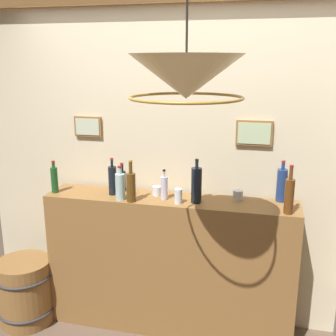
{
  "coord_description": "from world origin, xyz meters",
  "views": [
    {
      "loc": [
        0.66,
        -1.97,
        2.11
      ],
      "look_at": [
        0.0,
        0.8,
        1.35
      ],
      "focal_mm": 43.35,
      "sensor_mm": 36.0,
      "label": 1
    }
  ],
  "objects_px": {
    "glass_tumbler_rocks": "(238,195)",
    "wooden_barrel": "(26,291)",
    "liquor_bottle_bourbon": "(54,179)",
    "liquor_bottle_mezcal": "(112,180)",
    "liquor_bottle_vodka": "(282,185)",
    "liquor_bottle_sherry": "(289,195)",
    "pendant_lamp": "(186,78)",
    "liquor_bottle_amaro": "(122,180)",
    "glass_tumbler_shot": "(157,191)",
    "liquor_bottle_brandy": "(164,187)",
    "liquor_bottle_scotch": "(120,186)",
    "liquor_bottle_port": "(131,186)",
    "liquor_bottle_vermouth": "(196,185)",
    "glass_tumbler_highball": "(178,196)"
  },
  "relations": [
    {
      "from": "liquor_bottle_bourbon",
      "to": "liquor_bottle_scotch",
      "type": "height_order",
      "value": "liquor_bottle_scotch"
    },
    {
      "from": "liquor_bottle_mezcal",
      "to": "wooden_barrel",
      "type": "bearing_deg",
      "value": -164.96
    },
    {
      "from": "liquor_bottle_scotch",
      "to": "liquor_bottle_port",
      "type": "xyz_separation_m",
      "value": [
        0.09,
        -0.02,
        0.01
      ]
    },
    {
      "from": "liquor_bottle_vodka",
      "to": "glass_tumbler_rocks",
      "type": "xyz_separation_m",
      "value": [
        -0.31,
        -0.04,
        -0.09
      ]
    },
    {
      "from": "liquor_bottle_brandy",
      "to": "pendant_lamp",
      "type": "distance_m",
      "value": 1.12
    },
    {
      "from": "liquor_bottle_vermouth",
      "to": "liquor_bottle_mezcal",
      "type": "relative_size",
      "value": 1.12
    },
    {
      "from": "liquor_bottle_vodka",
      "to": "liquor_bottle_bourbon",
      "type": "bearing_deg",
      "value": -173.48
    },
    {
      "from": "liquor_bottle_sherry",
      "to": "liquor_bottle_scotch",
      "type": "bearing_deg",
      "value": 179.74
    },
    {
      "from": "glass_tumbler_highball",
      "to": "liquor_bottle_mezcal",
      "type": "bearing_deg",
      "value": 171.22
    },
    {
      "from": "liquor_bottle_amaro",
      "to": "glass_tumbler_rocks",
      "type": "relative_size",
      "value": 3.09
    },
    {
      "from": "liquor_bottle_brandy",
      "to": "glass_tumbler_highball",
      "type": "distance_m",
      "value": 0.14
    },
    {
      "from": "liquor_bottle_port",
      "to": "glass_tumbler_rocks",
      "type": "height_order",
      "value": "liquor_bottle_port"
    },
    {
      "from": "liquor_bottle_vodka",
      "to": "glass_tumbler_highball",
      "type": "xyz_separation_m",
      "value": [
        -0.73,
        -0.22,
        -0.07
      ]
    },
    {
      "from": "liquor_bottle_brandy",
      "to": "liquor_bottle_port",
      "type": "height_order",
      "value": "liquor_bottle_port"
    },
    {
      "from": "liquor_bottle_scotch",
      "to": "liquor_bottle_sherry",
      "type": "height_order",
      "value": "liquor_bottle_sherry"
    },
    {
      "from": "liquor_bottle_port",
      "to": "wooden_barrel",
      "type": "bearing_deg",
      "value": -175.5
    },
    {
      "from": "liquor_bottle_port",
      "to": "pendant_lamp",
      "type": "distance_m",
      "value": 1.12
    },
    {
      "from": "liquor_bottle_amaro",
      "to": "pendant_lamp",
      "type": "xyz_separation_m",
      "value": [
        0.66,
        -0.82,
        0.83
      ]
    },
    {
      "from": "liquor_bottle_amaro",
      "to": "liquor_bottle_port",
      "type": "distance_m",
      "value": 0.28
    },
    {
      "from": "liquor_bottle_brandy",
      "to": "liquor_bottle_amaro",
      "type": "xyz_separation_m",
      "value": [
        -0.37,
        0.12,
        -0.0
      ]
    },
    {
      "from": "liquor_bottle_vodka",
      "to": "wooden_barrel",
      "type": "height_order",
      "value": "liquor_bottle_vodka"
    },
    {
      "from": "liquor_bottle_bourbon",
      "to": "liquor_bottle_mezcal",
      "type": "height_order",
      "value": "liquor_bottle_mezcal"
    },
    {
      "from": "liquor_bottle_vermouth",
      "to": "glass_tumbler_highball",
      "type": "relative_size",
      "value": 2.97
    },
    {
      "from": "liquor_bottle_bourbon",
      "to": "glass_tumbler_shot",
      "type": "relative_size",
      "value": 3.64
    },
    {
      "from": "liquor_bottle_scotch",
      "to": "liquor_bottle_mezcal",
      "type": "distance_m",
      "value": 0.14
    },
    {
      "from": "glass_tumbler_rocks",
      "to": "liquor_bottle_mezcal",
      "type": "bearing_deg",
      "value": -173.98
    },
    {
      "from": "liquor_bottle_amaro",
      "to": "liquor_bottle_port",
      "type": "relative_size",
      "value": 0.72
    },
    {
      "from": "liquor_bottle_amaro",
      "to": "liquor_bottle_port",
      "type": "xyz_separation_m",
      "value": [
        0.15,
        -0.23,
        0.03
      ]
    },
    {
      "from": "liquor_bottle_vodka",
      "to": "glass_tumbler_shot",
      "type": "xyz_separation_m",
      "value": [
        -0.93,
        -0.08,
        -0.09
      ]
    },
    {
      "from": "liquor_bottle_amaro",
      "to": "liquor_bottle_vermouth",
      "type": "bearing_deg",
      "value": -12.59
    },
    {
      "from": "liquor_bottle_vermouth",
      "to": "liquor_bottle_brandy",
      "type": "bearing_deg",
      "value": 176.5
    },
    {
      "from": "liquor_bottle_sherry",
      "to": "pendant_lamp",
      "type": "bearing_deg",
      "value": -134.38
    },
    {
      "from": "liquor_bottle_vermouth",
      "to": "liquor_bottle_vodka",
      "type": "xyz_separation_m",
      "value": [
        0.6,
        0.17,
        -0.01
      ]
    },
    {
      "from": "liquor_bottle_amaro",
      "to": "wooden_barrel",
      "type": "height_order",
      "value": "liquor_bottle_amaro"
    },
    {
      "from": "liquor_bottle_brandy",
      "to": "wooden_barrel",
      "type": "distance_m",
      "value": 1.47
    },
    {
      "from": "liquor_bottle_amaro",
      "to": "glass_tumbler_rocks",
      "type": "xyz_separation_m",
      "value": [
        0.91,
        -0.01,
        -0.05
      ]
    },
    {
      "from": "liquor_bottle_brandy",
      "to": "glass_tumbler_shot",
      "type": "bearing_deg",
      "value": 135.71
    },
    {
      "from": "liquor_bottle_mezcal",
      "to": "liquor_bottle_port",
      "type": "xyz_separation_m",
      "value": [
        0.19,
        -0.12,
        0.0
      ]
    },
    {
      "from": "liquor_bottle_scotch",
      "to": "glass_tumbler_shot",
      "type": "relative_size",
      "value": 3.69
    },
    {
      "from": "liquor_bottle_mezcal",
      "to": "glass_tumbler_rocks",
      "type": "xyz_separation_m",
      "value": [
        0.95,
        0.1,
        -0.08
      ]
    },
    {
      "from": "wooden_barrel",
      "to": "liquor_bottle_vermouth",
      "type": "bearing_deg",
      "value": 6.75
    },
    {
      "from": "liquor_bottle_amaro",
      "to": "wooden_barrel",
      "type": "distance_m",
      "value": 1.23
    },
    {
      "from": "liquor_bottle_amaro",
      "to": "glass_tumbler_highball",
      "type": "bearing_deg",
      "value": -21.03
    },
    {
      "from": "pendant_lamp",
      "to": "liquor_bottle_sherry",
      "type": "bearing_deg",
      "value": 45.62
    },
    {
      "from": "liquor_bottle_vermouth",
      "to": "liquor_bottle_scotch",
      "type": "bearing_deg",
      "value": -172.78
    },
    {
      "from": "liquor_bottle_amaro",
      "to": "glass_tumbler_shot",
      "type": "relative_size",
      "value": 3.23
    },
    {
      "from": "liquor_bottle_brandy",
      "to": "wooden_barrel",
      "type": "xyz_separation_m",
      "value": [
        -1.13,
        -0.18,
        -0.92
      ]
    },
    {
      "from": "liquor_bottle_vodka",
      "to": "liquor_bottle_sherry",
      "type": "bearing_deg",
      "value": -80.56
    },
    {
      "from": "glass_tumbler_rocks",
      "to": "wooden_barrel",
      "type": "relative_size",
      "value": 0.14
    },
    {
      "from": "liquor_bottle_bourbon",
      "to": "liquor_bottle_port",
      "type": "height_order",
      "value": "liquor_bottle_port"
    }
  ]
}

